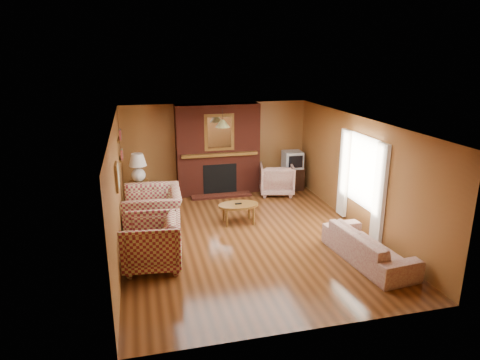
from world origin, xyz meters
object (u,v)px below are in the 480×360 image
object	(u,v)px
table_lamp	(138,166)
coffee_table	(238,206)
plaid_loveseat	(153,210)
plaid_armchair	(152,242)
fireplace	(218,150)
floral_armchair	(276,179)
side_table	(140,193)
tv_stand	(292,178)
floral_sofa	(369,246)
crt_tv	(293,160)

from	to	relation	value
table_lamp	coffee_table	bearing A→B (deg)	-38.98
plaid_loveseat	plaid_armchair	world-z (taller)	plaid_armchair
fireplace	floral_armchair	distance (m)	1.75
plaid_loveseat	side_table	xyz separation A→B (m)	(-0.25, 1.65, -0.14)
plaid_armchair	table_lamp	distance (m)	3.37
plaid_armchair	tv_stand	size ratio (longest dim) A/B	1.68
plaid_loveseat	side_table	bearing A→B (deg)	-168.99
fireplace	tv_stand	world-z (taller)	fireplace
side_table	tv_stand	size ratio (longest dim) A/B	1.00
floral_armchair	table_lamp	world-z (taller)	table_lamp
fireplace	coffee_table	bearing A→B (deg)	-89.57
side_table	floral_sofa	bearing A→B (deg)	-45.39
plaid_loveseat	fireplace	bearing A→B (deg)	142.22
floral_armchair	crt_tv	bearing A→B (deg)	-138.56
side_table	crt_tv	bearing A→B (deg)	4.74
table_lamp	plaid_armchair	bearing A→B (deg)	-87.42
floral_sofa	coffee_table	distance (m)	3.01
floral_sofa	floral_armchair	bearing A→B (deg)	-0.12
fireplace	tv_stand	xyz separation A→B (m)	(2.05, -0.18, -0.88)
fireplace	floral_sofa	distance (m)	5.05
side_table	coffee_table	bearing A→B (deg)	-38.98
floral_sofa	tv_stand	xyz separation A→B (m)	(0.15, 4.40, 0.01)
floral_sofa	tv_stand	bearing A→B (deg)	-7.70
coffee_table	crt_tv	distance (m)	2.93
plaid_armchair	crt_tv	size ratio (longest dim) A/B	1.97
table_lamp	tv_stand	xyz separation A→B (m)	(4.15, 0.35, -0.70)
floral_armchair	coffee_table	distance (m)	2.30
tv_stand	plaid_armchair	bearing A→B (deg)	-138.19
floral_armchair	side_table	xyz separation A→B (m)	(-3.60, -0.04, -0.11)
plaid_loveseat	coffee_table	distance (m)	1.87
side_table	table_lamp	xyz separation A→B (m)	(-0.00, 0.00, 0.70)
table_lamp	tv_stand	size ratio (longest dim) A/B	1.16
floral_armchair	tv_stand	distance (m)	0.64
plaid_armchair	coffee_table	bearing A→B (deg)	135.24
coffee_table	plaid_loveseat	bearing A→B (deg)	178.20
table_lamp	crt_tv	xyz separation A→B (m)	(4.15, 0.34, -0.17)
floral_sofa	plaid_loveseat	bearing A→B (deg)	51.63
floral_sofa	table_lamp	size ratio (longest dim) A/B	2.81
fireplace	floral_sofa	xyz separation A→B (m)	(1.90, -4.59, -0.89)
coffee_table	table_lamp	bearing A→B (deg)	141.02
side_table	plaid_loveseat	bearing A→B (deg)	-81.41
coffee_table	tv_stand	xyz separation A→B (m)	(2.03, 2.06, -0.09)
plaid_loveseat	coffee_table	xyz separation A→B (m)	(1.87, -0.06, -0.05)
tv_stand	table_lamp	bearing A→B (deg)	-175.94
floral_sofa	tv_stand	world-z (taller)	tv_stand
plaid_loveseat	tv_stand	bearing A→B (deg)	119.62
coffee_table	side_table	xyz separation A→B (m)	(-2.12, 1.71, -0.09)
fireplace	floral_armchair	bearing A→B (deg)	-18.18
coffee_table	crt_tv	world-z (taller)	crt_tv
floral_armchair	plaid_loveseat	bearing A→B (deg)	39.84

